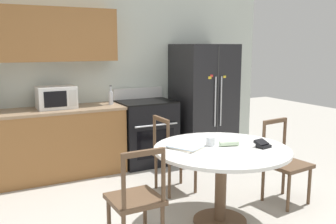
{
  "coord_description": "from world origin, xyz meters",
  "views": [
    {
      "loc": [
        -1.79,
        -2.59,
        1.7
      ],
      "look_at": [
        0.18,
        1.15,
        0.95
      ],
      "focal_mm": 40.0,
      "sensor_mm": 36.0,
      "label": 1
    }
  ],
  "objects_px": {
    "oven_range": "(146,131)",
    "dining_chair_right": "(285,164)",
    "counter_bottle": "(111,97)",
    "candle_glass": "(211,142)",
    "dining_chair_left": "(136,200)",
    "microwave": "(56,97)",
    "dining_chair_far": "(173,155)",
    "wallet": "(262,145)",
    "refrigerator": "(203,101)"
  },
  "relations": [
    {
      "from": "dining_chair_left",
      "to": "wallet",
      "type": "relative_size",
      "value": 6.26
    },
    {
      "from": "oven_range",
      "to": "counter_bottle",
      "type": "height_order",
      "value": "counter_bottle"
    },
    {
      "from": "counter_bottle",
      "to": "dining_chair_left",
      "type": "relative_size",
      "value": 0.29
    },
    {
      "from": "microwave",
      "to": "candle_glass",
      "type": "distance_m",
      "value": 2.27
    },
    {
      "from": "wallet",
      "to": "microwave",
      "type": "bearing_deg",
      "value": 122.32
    },
    {
      "from": "dining_chair_far",
      "to": "candle_glass",
      "type": "bearing_deg",
      "value": -1.74
    },
    {
      "from": "counter_bottle",
      "to": "candle_glass",
      "type": "distance_m",
      "value": 2.02
    },
    {
      "from": "refrigerator",
      "to": "counter_bottle",
      "type": "bearing_deg",
      "value": 176.18
    },
    {
      "from": "dining_chair_right",
      "to": "wallet",
      "type": "height_order",
      "value": "dining_chair_right"
    },
    {
      "from": "dining_chair_left",
      "to": "dining_chair_far",
      "type": "bearing_deg",
      "value": 47.06
    },
    {
      "from": "microwave",
      "to": "dining_chair_far",
      "type": "relative_size",
      "value": 0.53
    },
    {
      "from": "dining_chair_far",
      "to": "dining_chair_left",
      "type": "bearing_deg",
      "value": -41.91
    },
    {
      "from": "dining_chair_far",
      "to": "wallet",
      "type": "xyz_separation_m",
      "value": [
        0.38,
        -1.08,
        0.34
      ]
    },
    {
      "from": "microwave",
      "to": "counter_bottle",
      "type": "height_order",
      "value": "microwave"
    },
    {
      "from": "refrigerator",
      "to": "dining_chair_left",
      "type": "distance_m",
      "value": 2.91
    },
    {
      "from": "oven_range",
      "to": "microwave",
      "type": "bearing_deg",
      "value": 177.44
    },
    {
      "from": "dining_chair_right",
      "to": "counter_bottle",
      "type": "bearing_deg",
      "value": -64.01
    },
    {
      "from": "counter_bottle",
      "to": "dining_chair_left",
      "type": "xyz_separation_m",
      "value": [
        -0.55,
        -2.17,
        -0.57
      ]
    },
    {
      "from": "counter_bottle",
      "to": "candle_glass",
      "type": "bearing_deg",
      "value": -81.05
    },
    {
      "from": "microwave",
      "to": "wallet",
      "type": "xyz_separation_m",
      "value": [
        1.44,
        -2.28,
        -0.27
      ]
    },
    {
      "from": "wallet",
      "to": "dining_chair_right",
      "type": "bearing_deg",
      "value": 23.94
    },
    {
      "from": "oven_range",
      "to": "counter_bottle",
      "type": "distance_m",
      "value": 0.74
    },
    {
      "from": "oven_range",
      "to": "wallet",
      "type": "distance_m",
      "value": 2.26
    },
    {
      "from": "oven_range",
      "to": "candle_glass",
      "type": "relative_size",
      "value": 12.28
    },
    {
      "from": "microwave",
      "to": "candle_glass",
      "type": "height_order",
      "value": "microwave"
    },
    {
      "from": "oven_range",
      "to": "dining_chair_right",
      "type": "distance_m",
      "value": 2.12
    },
    {
      "from": "dining_chair_left",
      "to": "candle_glass",
      "type": "relative_size",
      "value": 10.25
    },
    {
      "from": "counter_bottle",
      "to": "candle_glass",
      "type": "xyz_separation_m",
      "value": [
        0.31,
        -1.98,
        -0.21
      ]
    },
    {
      "from": "oven_range",
      "to": "dining_chair_left",
      "type": "relative_size",
      "value": 1.2
    },
    {
      "from": "counter_bottle",
      "to": "dining_chair_far",
      "type": "relative_size",
      "value": 0.29
    },
    {
      "from": "refrigerator",
      "to": "counter_bottle",
      "type": "xyz_separation_m",
      "value": [
        -1.45,
        0.1,
        0.14
      ]
    },
    {
      "from": "oven_range",
      "to": "microwave",
      "type": "relative_size",
      "value": 2.24
    },
    {
      "from": "refrigerator",
      "to": "microwave",
      "type": "xyz_separation_m",
      "value": [
        -2.18,
        0.12,
        0.18
      ]
    },
    {
      "from": "wallet",
      "to": "candle_glass",
      "type": "bearing_deg",
      "value": 145.21
    },
    {
      "from": "candle_glass",
      "to": "wallet",
      "type": "bearing_deg",
      "value": -34.79
    },
    {
      "from": "dining_chair_left",
      "to": "candle_glass",
      "type": "bearing_deg",
      "value": 11.06
    },
    {
      "from": "oven_range",
      "to": "dining_chair_left",
      "type": "bearing_deg",
      "value": -116.34
    },
    {
      "from": "dining_chair_right",
      "to": "dining_chair_far",
      "type": "bearing_deg",
      "value": -47.95
    },
    {
      "from": "oven_range",
      "to": "dining_chair_left",
      "type": "height_order",
      "value": "oven_range"
    },
    {
      "from": "dining_chair_right",
      "to": "wallet",
      "type": "bearing_deg",
      "value": 17.73
    },
    {
      "from": "microwave",
      "to": "dining_chair_right",
      "type": "distance_m",
      "value": 2.92
    },
    {
      "from": "refrigerator",
      "to": "dining_chair_far",
      "type": "bearing_deg",
      "value": -135.65
    },
    {
      "from": "counter_bottle",
      "to": "dining_chair_right",
      "type": "distance_m",
      "value": 2.45
    },
    {
      "from": "candle_glass",
      "to": "wallet",
      "type": "distance_m",
      "value": 0.49
    },
    {
      "from": "counter_bottle",
      "to": "wallet",
      "type": "distance_m",
      "value": 2.38
    },
    {
      "from": "microwave",
      "to": "counter_bottle",
      "type": "bearing_deg",
      "value": -1.6
    },
    {
      "from": "dining_chair_far",
      "to": "dining_chair_right",
      "type": "height_order",
      "value": "same"
    },
    {
      "from": "refrigerator",
      "to": "counter_bottle",
      "type": "height_order",
      "value": "refrigerator"
    },
    {
      "from": "dining_chair_right",
      "to": "candle_glass",
      "type": "xyz_separation_m",
      "value": [
        -0.96,
        0.03,
        0.35
      ]
    },
    {
      "from": "oven_range",
      "to": "candle_glass",
      "type": "xyz_separation_m",
      "value": [
        -0.2,
        -1.95,
        0.32
      ]
    }
  ]
}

